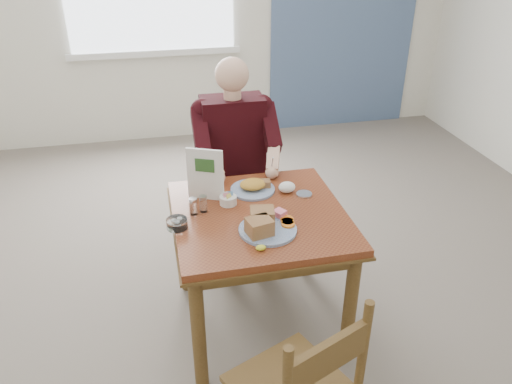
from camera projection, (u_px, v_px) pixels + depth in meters
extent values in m
plane|color=#6D6658|center=(259.00, 319.00, 2.99)|extent=(6.00, 6.00, 0.00)
plane|color=silver|center=(192.00, 1.00, 4.88)|extent=(5.50, 0.00, 5.50)
ellipsoid|color=yellow|center=(261.00, 248.00, 2.33)|extent=(0.05, 0.04, 0.03)
ellipsoid|color=white|center=(287.00, 187.00, 2.81)|extent=(0.10, 0.08, 0.06)
cylinder|color=silver|center=(304.00, 194.00, 2.79)|extent=(0.11, 0.11, 0.01)
cube|color=white|center=(155.00, 53.00, 5.00)|extent=(1.72, 0.04, 0.06)
cube|color=brown|center=(259.00, 216.00, 2.64)|extent=(0.90, 0.90, 0.04)
cube|color=brown|center=(259.00, 220.00, 2.65)|extent=(0.92, 0.92, 0.01)
cylinder|color=brown|center=(199.00, 332.00, 2.41)|extent=(0.07, 0.07, 0.71)
cylinder|color=brown|center=(350.00, 308.00, 2.56)|extent=(0.07, 0.07, 0.71)
cylinder|color=brown|center=(184.00, 242.00, 3.08)|extent=(0.07, 0.07, 0.71)
cylinder|color=brown|center=(305.00, 227.00, 3.23)|extent=(0.07, 0.07, 0.71)
cube|color=brown|center=(278.00, 271.00, 2.34)|extent=(0.80, 0.03, 0.08)
cube|color=brown|center=(245.00, 193.00, 3.01)|extent=(0.80, 0.03, 0.08)
cube|color=brown|center=(187.00, 236.00, 2.60)|extent=(0.03, 0.80, 0.08)
cube|color=brown|center=(328.00, 219.00, 2.75)|extent=(0.03, 0.80, 0.08)
cylinder|color=brown|center=(214.00, 239.00, 3.34)|extent=(0.04, 0.04, 0.45)
cylinder|color=brown|center=(266.00, 233.00, 3.40)|extent=(0.04, 0.04, 0.45)
cylinder|color=brown|center=(207.00, 212.00, 3.64)|extent=(0.04, 0.04, 0.45)
cylinder|color=brown|center=(255.00, 207.00, 3.71)|extent=(0.04, 0.04, 0.45)
cube|color=brown|center=(235.00, 193.00, 3.41)|extent=(0.42, 0.42, 0.03)
cylinder|color=brown|center=(204.00, 153.00, 3.42)|extent=(0.04, 0.04, 0.50)
cylinder|color=brown|center=(255.00, 148.00, 3.48)|extent=(0.04, 0.04, 0.50)
cube|color=brown|center=(229.00, 137.00, 3.40)|extent=(0.38, 0.03, 0.14)
cylinder|color=brown|center=(296.00, 379.00, 2.33)|extent=(0.05, 0.05, 0.45)
cylinder|color=brown|center=(363.00, 354.00, 1.84)|extent=(0.05, 0.05, 0.50)
cube|color=brown|center=(328.00, 357.00, 1.70)|extent=(0.36, 0.18, 0.14)
cube|color=gray|center=(223.00, 193.00, 3.25)|extent=(0.13, 0.38, 0.12)
cube|color=gray|center=(253.00, 190.00, 3.29)|extent=(0.13, 0.38, 0.12)
cube|color=gray|center=(229.00, 246.00, 3.24)|extent=(0.10, 0.10, 0.48)
cube|color=gray|center=(259.00, 242.00, 3.28)|extent=(0.10, 0.10, 0.48)
cube|color=black|center=(233.00, 140.00, 3.25)|extent=(0.40, 0.22, 0.58)
sphere|color=black|center=(202.00, 110.00, 3.11)|extent=(0.15, 0.15, 0.15)
sphere|color=black|center=(261.00, 106.00, 3.18)|extent=(0.15, 0.15, 0.15)
cylinder|color=#DEAA8D|center=(232.00, 95.00, 3.09)|extent=(0.11, 0.11, 0.08)
sphere|color=#DEAA8D|center=(232.00, 74.00, 3.02)|extent=(0.21, 0.21, 0.21)
cube|color=black|center=(201.00, 132.00, 3.06)|extent=(0.09, 0.29, 0.27)
cube|color=black|center=(270.00, 127.00, 3.14)|extent=(0.09, 0.29, 0.27)
sphere|color=black|center=(204.00, 155.00, 3.01)|extent=(0.09, 0.09, 0.09)
sphere|color=black|center=(274.00, 148.00, 3.09)|extent=(0.09, 0.09, 0.09)
cube|color=#DEAA8D|center=(211.00, 166.00, 2.95)|extent=(0.14, 0.23, 0.14)
cube|color=#DEAA8D|center=(273.00, 160.00, 3.02)|extent=(0.14, 0.23, 0.14)
sphere|color=#DEAA8D|center=(219.00, 178.00, 2.90)|extent=(0.08, 0.08, 0.08)
sphere|color=#DEAA8D|center=(272.00, 172.00, 2.96)|extent=(0.08, 0.08, 0.08)
cylinder|color=silver|center=(272.00, 165.00, 2.93)|extent=(0.01, 0.05, 0.12)
cylinder|color=white|center=(268.00, 230.00, 2.47)|extent=(0.31, 0.31, 0.02)
cube|color=tan|center=(259.00, 227.00, 2.41)|extent=(0.14, 0.13, 0.08)
cube|color=tan|center=(262.00, 216.00, 2.49)|extent=(0.13, 0.12, 0.08)
cylinder|color=orange|center=(288.00, 224.00, 2.49)|extent=(0.07, 0.07, 0.01)
cylinder|color=orange|center=(287.00, 222.00, 2.51)|extent=(0.08, 0.08, 0.01)
cylinder|color=orange|center=(287.00, 219.00, 2.53)|extent=(0.09, 0.09, 0.01)
cube|color=pink|center=(280.00, 213.00, 2.57)|extent=(0.08, 0.08, 0.03)
cylinder|color=white|center=(253.00, 190.00, 2.84)|extent=(0.28, 0.28, 0.01)
ellipsoid|color=gold|center=(253.00, 184.00, 2.82)|extent=(0.16, 0.14, 0.05)
cube|color=tan|center=(262.00, 184.00, 2.85)|extent=(0.10, 0.07, 0.04)
cylinder|color=white|center=(228.00, 200.00, 2.70)|extent=(0.10, 0.10, 0.05)
cube|color=pink|center=(226.00, 195.00, 2.68)|extent=(0.04, 0.02, 0.02)
cube|color=#6699D8|center=(230.00, 193.00, 2.69)|extent=(0.04, 0.02, 0.02)
cube|color=#EAD159|center=(229.00, 196.00, 2.67)|extent=(0.03, 0.03, 0.02)
cube|color=white|center=(225.00, 194.00, 2.69)|extent=(0.03, 0.01, 0.02)
cylinder|color=white|center=(193.00, 208.00, 2.60)|extent=(0.05, 0.05, 0.08)
cylinder|color=silver|center=(193.00, 200.00, 2.58)|extent=(0.05, 0.05, 0.02)
cylinder|color=white|center=(203.00, 205.00, 2.62)|extent=(0.05, 0.05, 0.08)
cylinder|color=silver|center=(203.00, 197.00, 2.60)|extent=(0.05, 0.05, 0.02)
cylinder|color=white|center=(177.00, 224.00, 2.49)|extent=(0.11, 0.11, 0.05)
cylinder|color=white|center=(174.00, 221.00, 2.48)|extent=(0.03, 0.03, 0.02)
cylinder|color=white|center=(180.00, 219.00, 2.50)|extent=(0.03, 0.03, 0.02)
cylinder|color=white|center=(177.00, 223.00, 2.47)|extent=(0.03, 0.03, 0.02)
cube|color=white|center=(205.00, 174.00, 2.69)|extent=(0.19, 0.10, 0.30)
cube|color=#2D5926|center=(205.00, 166.00, 2.65)|extent=(0.10, 0.05, 0.07)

